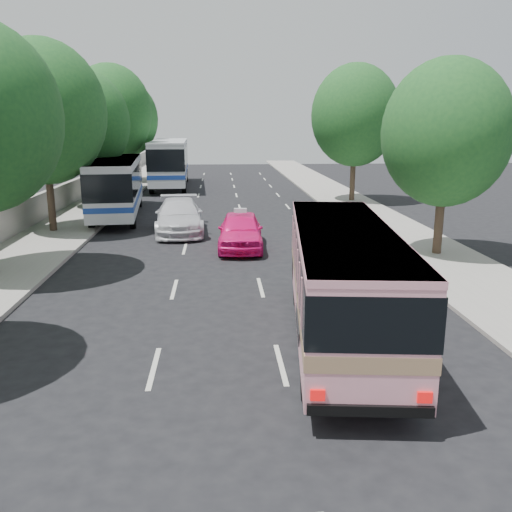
{
  "coord_description": "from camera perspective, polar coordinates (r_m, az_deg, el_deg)",
  "views": [
    {
      "loc": [
        -0.37,
        -13.45,
        5.41
      ],
      "look_at": [
        0.7,
        1.97,
        1.6
      ],
      "focal_mm": 38.0,
      "sensor_mm": 36.0,
      "label": 1
    }
  ],
  "objects": [
    {
      "name": "low_wall",
      "position": [
        35.18,
        -20.44,
        5.62
      ],
      "size": [
        0.3,
        90.0,
        1.5
      ],
      "primitive_type": "cube",
      "color": "#9E998E",
      "rests_on": "sidewalk_left"
    },
    {
      "name": "pink_taxi",
      "position": [
        23.8,
        -1.64,
        2.69
      ],
      "size": [
        2.13,
        4.82,
        1.61
      ],
      "primitive_type": "imported",
      "rotation": [
        0.0,
        0.0,
        -0.05
      ],
      "color": "#FB157F",
      "rests_on": "ground"
    },
    {
      "name": "ground",
      "position": [
        14.5,
        -2.25,
        -8.07
      ],
      "size": [
        120.0,
        120.0,
        0.0
      ],
      "primitive_type": "plane",
      "color": "black",
      "rests_on": "ground"
    },
    {
      "name": "taxi_roof_sign",
      "position": [
        23.64,
        -1.66,
        4.82
      ],
      "size": [
        0.56,
        0.21,
        0.18
      ],
      "primitive_type": "cube",
      "rotation": [
        0.0,
        0.0,
        -0.05
      ],
      "color": "silver",
      "rests_on": "pink_taxi"
    },
    {
      "name": "sidewalk_right",
      "position": [
        35.01,
        10.79,
        4.82
      ],
      "size": [
        4.0,
        90.0,
        0.12
      ],
      "primitive_type": "cube",
      "color": "#9E998E",
      "rests_on": "ground"
    },
    {
      "name": "tour_coach_front",
      "position": [
        33.0,
        -14.44,
        7.53
      ],
      "size": [
        3.48,
        11.43,
        3.37
      ],
      "rotation": [
        0.0,
        0.0,
        0.09
      ],
      "color": "silver",
      "rests_on": "ground"
    },
    {
      "name": "tree_left_c",
      "position": [
        28.61,
        -21.44,
        14.36
      ],
      "size": [
        6.0,
        6.0,
        9.35
      ],
      "color": "#38281E",
      "rests_on": "ground"
    },
    {
      "name": "tree_right_far",
      "position": [
        38.57,
        10.55,
        14.69
      ],
      "size": [
        6.0,
        6.0,
        9.35
      ],
      "color": "#38281E",
      "rests_on": "ground"
    },
    {
      "name": "tree_left_e",
      "position": [
        44.14,
        -14.99,
        14.72
      ],
      "size": [
        6.3,
        6.3,
        9.82
      ],
      "color": "#38281E",
      "rests_on": "ground"
    },
    {
      "name": "tree_left_f",
      "position": [
        52.05,
        -13.52,
        14.13
      ],
      "size": [
        5.88,
        5.88,
        9.16
      ],
      "color": "#38281E",
      "rests_on": "ground"
    },
    {
      "name": "tour_coach_rear",
      "position": [
        47.74,
        -9.07,
        10.04
      ],
      "size": [
        3.35,
        13.29,
        3.95
      ],
      "rotation": [
        0.0,
        0.0,
        0.04
      ],
      "color": "silver",
      "rests_on": "ground"
    },
    {
      "name": "sidewalk_left",
      "position": [
        34.83,
        -17.48,
        4.4
      ],
      "size": [
        4.0,
        90.0,
        0.15
      ],
      "primitive_type": "cube",
      "color": "#9E998E",
      "rests_on": "ground"
    },
    {
      "name": "tree_left_d",
      "position": [
        36.32,
        -17.45,
        13.59
      ],
      "size": [
        5.52,
        5.52,
        8.6
      ],
      "color": "#38281E",
      "rests_on": "ground"
    },
    {
      "name": "pink_bus",
      "position": [
        13.64,
        9.12,
        -1.62
      ],
      "size": [
        3.33,
        9.34,
        2.91
      ],
      "rotation": [
        0.0,
        0.0,
        -0.11
      ],
      "color": "pink",
      "rests_on": "ground"
    },
    {
      "name": "white_pickup",
      "position": [
        27.63,
        -8.09,
        4.17
      ],
      "size": [
        2.71,
        5.86,
        1.66
      ],
      "primitive_type": "imported",
      "rotation": [
        0.0,
        0.0,
        0.07
      ],
      "color": "silver",
      "rests_on": "ground"
    },
    {
      "name": "tree_right_near",
      "position": [
        23.26,
        19.67,
        12.56
      ],
      "size": [
        5.1,
        5.1,
        7.95
      ],
      "color": "#38281E",
      "rests_on": "ground"
    }
  ]
}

